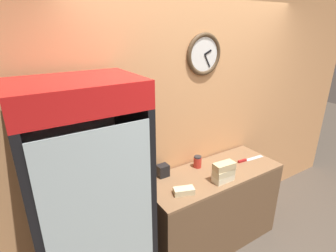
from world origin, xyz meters
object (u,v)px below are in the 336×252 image
beverage_cooler (87,196)px  sandwich_stack_top (224,166)px  sandwich_stack_middle (224,172)px  sandwich_flat_left (184,191)px  napkin_dispenser (163,171)px  condiment_jar (198,162)px  chefs_knife (247,160)px  sandwich_stack_bottom (223,178)px

beverage_cooler → sandwich_stack_top: bearing=-8.1°
beverage_cooler → sandwich_stack_middle: beverage_cooler is taller
beverage_cooler → sandwich_flat_left: (0.80, -0.14, -0.17)m
sandwich_stack_middle → napkin_dispenser: bearing=138.7°
beverage_cooler → sandwich_stack_top: (1.23, -0.18, -0.03)m
beverage_cooler → condiment_jar: beverage_cooler is taller
chefs_knife → sandwich_stack_bottom: bearing=-162.6°
sandwich_stack_bottom → condiment_jar: bearing=96.7°
chefs_knife → sandwich_flat_left: bearing=-172.4°
sandwich_stack_bottom → napkin_dispenser: napkin_dispenser is taller
sandwich_stack_middle → beverage_cooler: bearing=171.9°
beverage_cooler → sandwich_stack_bottom: beverage_cooler is taller
condiment_jar → sandwich_stack_bottom: bearing=-83.3°
beverage_cooler → condiment_jar: size_ratio=15.82×
sandwich_stack_bottom → chefs_knife: bearing=17.4°
sandwich_stack_top → chefs_knife: 0.56m
condiment_jar → sandwich_flat_left: bearing=-142.1°
condiment_jar → napkin_dispenser: bearing=173.9°
sandwich_stack_middle → napkin_dispenser: 0.58m
sandwich_stack_bottom → napkin_dispenser: bearing=138.7°
beverage_cooler → sandwich_stack_top: size_ratio=9.10×
beverage_cooler → chefs_knife: bearing=-0.5°
sandwich_stack_bottom → condiment_jar: (-0.04, 0.34, 0.03)m
beverage_cooler → condiment_jar: 1.21m
sandwich_stack_middle → sandwich_stack_top: bearing=180.0°
sandwich_stack_middle → sandwich_flat_left: bearing=175.4°
sandwich_stack_middle → condiment_jar: (-0.04, 0.34, -0.04)m
beverage_cooler → sandwich_stack_middle: size_ratio=9.33×
condiment_jar → napkin_dispenser: (-0.40, 0.04, -0.00)m
sandwich_flat_left → napkin_dispenser: bearing=90.6°
sandwich_flat_left → condiment_jar: (0.39, 0.31, 0.03)m
sandwich_stack_middle → chefs_knife: (0.51, 0.16, -0.09)m
beverage_cooler → sandwich_stack_bottom: (1.23, -0.18, -0.16)m
sandwich_stack_top → chefs_knife: size_ratio=0.61×
sandwich_flat_left → condiment_jar: 0.50m
sandwich_stack_bottom → sandwich_stack_middle: sandwich_stack_middle is taller
condiment_jar → chefs_knife: bearing=-18.0°
sandwich_stack_bottom → sandwich_stack_top: size_ratio=0.97×
sandwich_stack_bottom → sandwich_flat_left: bearing=175.4°
sandwich_stack_bottom → napkin_dispenser: 0.58m
sandwich_flat_left → condiment_jar: size_ratio=1.62×
napkin_dispenser → condiment_jar: bearing=-6.1°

